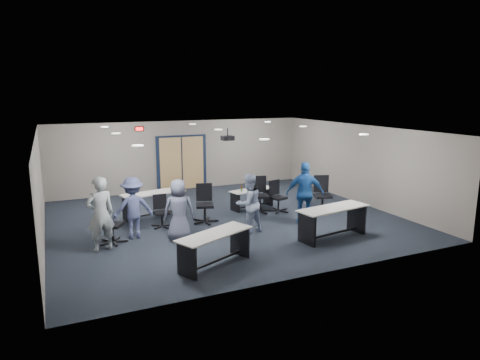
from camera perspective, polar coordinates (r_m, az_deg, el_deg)
name	(u,v)px	position (r m, az deg, el deg)	size (l,w,h in m)	color
floor	(225,219)	(13.01, -1.98, -5.23)	(10.00, 10.00, 0.00)	black
back_wall	(181,156)	(16.89, -7.82, 3.25)	(10.00, 0.04, 2.70)	gray
front_wall	(309,214)	(8.80, 9.19, -4.47)	(10.00, 0.04, 2.70)	gray
left_wall	(40,191)	(11.79, -25.14, -1.34)	(0.04, 9.00, 2.70)	gray
right_wall	(359,164)	(15.27, 15.63, 2.06)	(0.04, 9.00, 2.70)	gray
ceiling	(225,130)	(12.50, -2.06, 6.70)	(10.00, 9.00, 0.04)	silver
double_door	(182,163)	(16.90, -7.76, 2.23)	(2.00, 0.07, 2.20)	black
exit_sign	(139,129)	(16.33, -13.30, 6.66)	(0.32, 0.07, 0.18)	black
ceiling_projector	(228,138)	(13.10, -1.66, 5.63)	(0.35, 0.32, 0.37)	black
ceiling_can_lights	(221,130)	(12.74, -2.49, 6.65)	(6.24, 5.74, 0.02)	white
table_front_left	(215,244)	(9.49, -3.37, -8.45)	(1.94, 1.32, 0.75)	#BBB8B0
table_front_right	(333,217)	(11.49, 12.29, -4.85)	(2.11, 0.98, 0.82)	#BBB8B0
table_back_left	(154,200)	(13.34, -11.44, -2.64)	(2.01, 0.99, 0.91)	#BBB8B0
table_back_right	(252,195)	(14.11, 1.60, -2.04)	(1.64, 0.85, 0.87)	#BBB8B0
chair_back_a	(162,211)	(12.33, -10.40, -4.14)	(0.58, 0.58, 0.92)	black
chair_back_b	(205,204)	(12.57, -4.73, -3.18)	(0.71, 0.71, 1.13)	black
chair_back_c	(260,195)	(13.64, 2.72, -1.97)	(0.72, 0.72, 1.14)	black
chair_back_d	(279,196)	(13.73, 5.17, -2.20)	(0.63, 0.63, 1.01)	black
chair_loose_left	(112,223)	(11.32, -16.66, -5.56)	(0.65, 0.65, 1.04)	black
chair_loose_right	(323,194)	(13.87, 10.97, -1.91)	(0.73, 0.73, 1.16)	black
person_gray	(100,214)	(10.77, -18.12, -4.34)	(0.67, 0.44, 1.83)	#929DA0
person_plaid	(179,210)	(11.08, -8.16, -4.01)	(0.79, 0.51, 1.62)	#4F546C
person_lightblue	(249,204)	(11.58, 1.16, -3.16)	(0.79, 0.62, 1.63)	#99A8CA
person_navy	(305,193)	(12.46, 8.68, -1.76)	(1.07, 0.45, 1.83)	#1A4A92
person_back	(133,208)	(11.52, -14.08, -3.61)	(1.05, 0.60, 1.62)	#475080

